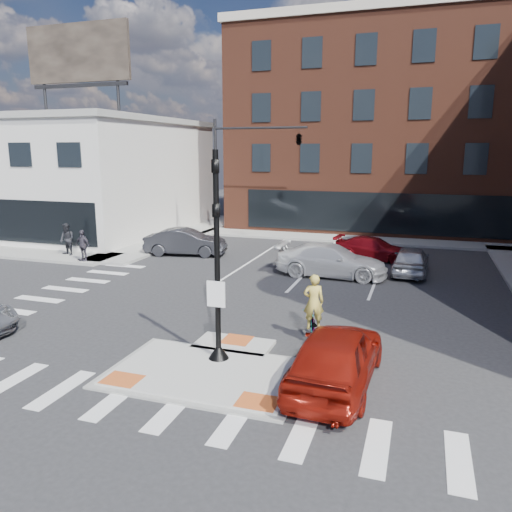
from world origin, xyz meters
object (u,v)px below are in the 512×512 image
(bg_car_red, at_px, (373,249))
(cyclist, at_px, (313,320))
(white_pickup, at_px, (331,260))
(bg_car_dark, at_px, (186,242))
(pedestrian_a, at_px, (67,239))
(red_sedan, at_px, (336,356))
(bg_car_silver, at_px, (411,260))
(pedestrian_b, at_px, (83,245))

(bg_car_red, height_order, cyclist, cyclist)
(white_pickup, xyz_separation_m, cyclist, (0.96, -8.73, -0.02))
(bg_car_dark, height_order, pedestrian_a, pedestrian_a)
(bg_car_dark, height_order, cyclist, cyclist)
(bg_car_dark, relative_size, pedestrian_a, 2.57)
(red_sedan, relative_size, cyclist, 2.17)
(bg_car_silver, xyz_separation_m, pedestrian_b, (-17.00, -3.19, 0.29))
(red_sedan, height_order, pedestrian_a, pedestrian_a)
(bg_car_red, bearing_deg, white_pickup, 168.92)
(pedestrian_a, bearing_deg, bg_car_dark, 41.82)
(white_pickup, bearing_deg, cyclist, -172.40)
(red_sedan, distance_m, bg_car_silver, 13.27)
(white_pickup, distance_m, bg_car_silver, 4.04)
(red_sedan, xyz_separation_m, bg_car_silver, (1.50, 13.19, -0.13))
(pedestrian_b, bearing_deg, bg_car_red, 32.12)
(cyclist, xyz_separation_m, pedestrian_b, (-14.28, 7.20, 0.24))
(bg_car_dark, distance_m, pedestrian_b, 5.74)
(pedestrian_a, bearing_deg, cyclist, -10.08)
(bg_car_silver, bearing_deg, red_sedan, 85.41)
(red_sedan, bearing_deg, bg_car_silver, -94.17)
(red_sedan, relative_size, pedestrian_a, 2.67)
(bg_car_silver, distance_m, pedestrian_a, 18.93)
(red_sedan, xyz_separation_m, white_pickup, (-2.18, 11.53, -0.05))
(bg_car_red, distance_m, cyclist, 13.22)
(bg_car_red, bearing_deg, pedestrian_b, 120.35)
(bg_car_dark, bearing_deg, pedestrian_a, 104.38)
(cyclist, bearing_deg, bg_car_dark, -63.79)
(bg_car_silver, bearing_deg, bg_car_red, -51.42)
(red_sedan, height_order, cyclist, cyclist)
(red_sedan, height_order, bg_car_red, red_sedan)
(white_pickup, height_order, bg_car_silver, white_pickup)
(white_pickup, bearing_deg, bg_car_red, -18.19)
(red_sedan, relative_size, bg_car_silver, 1.18)
(bg_car_dark, bearing_deg, bg_car_silver, -103.36)
(white_pickup, height_order, bg_car_dark, white_pickup)
(bg_car_dark, xyz_separation_m, bg_car_red, (10.61, 2.20, -0.14))
(red_sedan, xyz_separation_m, cyclist, (-1.22, 2.80, -0.07))
(bg_car_dark, distance_m, cyclist, 14.86)
(red_sedan, height_order, pedestrian_b, pedestrian_b)
(pedestrian_a, bearing_deg, bg_car_silver, 23.60)
(bg_car_silver, bearing_deg, cyclist, 77.24)
(white_pickup, xyz_separation_m, pedestrian_b, (-13.32, -1.53, 0.22))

